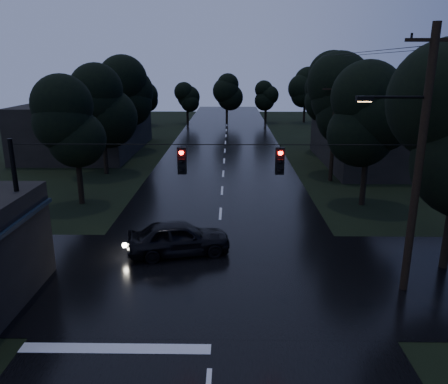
{
  "coord_description": "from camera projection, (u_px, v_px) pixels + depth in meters",
  "views": [
    {
      "loc": [
        0.59,
        -4.72,
        8.58
      ],
      "look_at": [
        0.29,
        15.22,
        2.77
      ],
      "focal_mm": 35.0,
      "sensor_mm": 36.0,
      "label": 1
    }
  ],
  "objects": [
    {
      "name": "main_road",
      "position": [
        223.0,
        174.0,
        35.74
      ],
      "size": [
        12.0,
        120.0,
        0.02
      ],
      "primitive_type": "cube",
      "color": "black",
      "rests_on": "ground"
    },
    {
      "name": "cross_street",
      "position": [
        216.0,
        276.0,
        18.46
      ],
      "size": [
        60.0,
        9.0,
        0.02
      ],
      "primitive_type": "cube",
      "color": "black",
      "rests_on": "ground"
    },
    {
      "name": "building_far_right",
      "position": [
        381.0,
        140.0,
        38.76
      ],
      "size": [
        10.0,
        14.0,
        4.4
      ],
      "primitive_type": "cube",
      "color": "black",
      "rests_on": "ground"
    },
    {
      "name": "building_far_left",
      "position": [
        89.0,
        127.0,
        44.84
      ],
      "size": [
        10.0,
        16.0,
        5.0
      ],
      "primitive_type": "cube",
      "color": "black",
      "rests_on": "ground"
    },
    {
      "name": "utility_pole_main",
      "position": [
        417.0,
        160.0,
        15.92
      ],
      "size": [
        3.5,
        0.3,
        10.0
      ],
      "color": "black",
      "rests_on": "ground"
    },
    {
      "name": "utility_pole_far",
      "position": [
        334.0,
        130.0,
        32.61
      ],
      "size": [
        2.0,
        0.3,
        7.5
      ],
      "color": "black",
      "rests_on": "ground"
    },
    {
      "name": "anchor_pole_left",
      "position": [
        20.0,
        216.0,
        16.77
      ],
      "size": [
        0.18,
        0.18,
        6.0
      ],
      "primitive_type": "cylinder",
      "color": "black",
      "rests_on": "ground"
    },
    {
      "name": "span_signals",
      "position": [
        230.0,
        160.0,
        16.02
      ],
      "size": [
        15.0,
        0.37,
        1.12
      ],
      "color": "black",
      "rests_on": "ground"
    },
    {
      "name": "tree_left_a",
      "position": [
        74.0,
        122.0,
        26.72
      ],
      "size": [
        3.92,
        3.92,
        8.26
      ],
      "color": "black",
      "rests_on": "ground"
    },
    {
      "name": "tree_left_b",
      "position": [
        101.0,
        104.0,
        34.31
      ],
      "size": [
        4.2,
        4.2,
        8.85
      ],
      "color": "black",
      "rests_on": "ground"
    },
    {
      "name": "tree_left_c",
      "position": [
        123.0,
        92.0,
        43.81
      ],
      "size": [
        4.48,
        4.48,
        9.44
      ],
      "color": "black",
      "rests_on": "ground"
    },
    {
      "name": "tree_right_a",
      "position": [
        370.0,
        116.0,
        26.36
      ],
      "size": [
        4.2,
        4.2,
        8.85
      ],
      "color": "black",
      "rests_on": "ground"
    },
    {
      "name": "tree_right_b",
      "position": [
        346.0,
        100.0,
        33.92
      ],
      "size": [
        4.48,
        4.48,
        9.44
      ],
      "color": "black",
      "rests_on": "ground"
    },
    {
      "name": "tree_right_c",
      "position": [
        327.0,
        88.0,
        43.41
      ],
      "size": [
        4.76,
        4.76,
        10.03
      ],
      "color": "black",
      "rests_on": "ground"
    },
    {
      "name": "car",
      "position": [
        179.0,
        238.0,
        20.41
      ],
      "size": [
        5.1,
        2.96,
        1.63
      ],
      "primitive_type": "imported",
      "rotation": [
        0.0,
        0.0,
        1.8
      ],
      "color": "black",
      "rests_on": "ground"
    }
  ]
}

